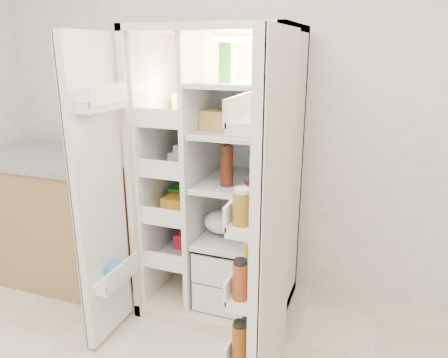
% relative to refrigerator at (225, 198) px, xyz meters
% --- Properties ---
extents(wall_back, '(4.00, 0.02, 2.70)m').
position_rel_refrigerator_xyz_m(wall_back, '(0.11, 0.35, 0.61)').
color(wall_back, white).
rests_on(wall_back, floor).
extents(refrigerator, '(0.93, 0.70, 1.80)m').
position_rel_refrigerator_xyz_m(refrigerator, '(0.00, 0.00, 0.00)').
color(refrigerator, beige).
rests_on(refrigerator, floor).
extents(freezer_door, '(0.15, 0.40, 1.72)m').
position_rel_refrigerator_xyz_m(freezer_door, '(-0.51, -0.60, 0.15)').
color(freezer_door, silver).
rests_on(freezer_door, floor).
extents(fridge_door, '(0.17, 0.58, 1.72)m').
position_rel_refrigerator_xyz_m(fridge_door, '(0.47, -0.69, 0.12)').
color(fridge_door, silver).
rests_on(fridge_door, floor).
extents(kitchen_counter, '(1.29, 0.69, 0.94)m').
position_rel_refrigerator_xyz_m(kitchen_counter, '(-1.27, -0.10, -0.27)').
color(kitchen_counter, '#A58152').
rests_on(kitchen_counter, floor).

